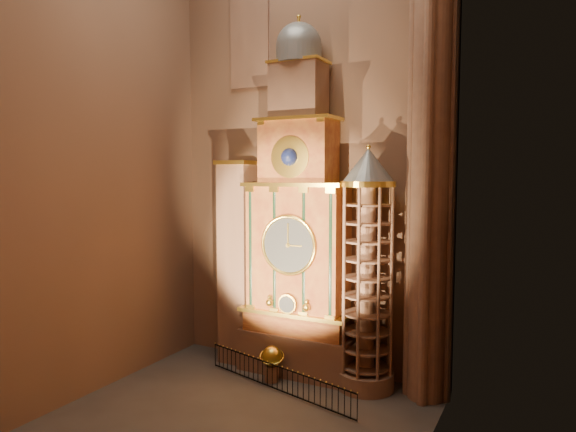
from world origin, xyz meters
The scene contains 11 objects.
floor centered at (0.00, 0.00, 0.00)m, with size 14.00×14.00×0.00m, color #383330.
wall_back centered at (0.00, 6.00, 11.00)m, with size 22.00×22.00×0.00m, color #8A624A.
wall_left centered at (-7.00, 0.00, 11.00)m, with size 22.00×22.00×0.00m, color #8A624A.
wall_right centered at (7.00, 0.00, 11.00)m, with size 22.00×22.00×0.00m, color #8A624A.
astronomical_clock centered at (0.00, 4.96, 6.68)m, with size 5.60×2.41×16.70m.
portrait_tower centered at (-3.40, 4.98, 5.15)m, with size 1.80×1.60×10.20m.
stair_turret centered at (3.50, 4.70, 5.27)m, with size 2.50×2.50×10.80m.
gothic_pier centered at (6.10, 5.00, 11.00)m, with size 2.04×2.04×22.00m.
stained_glass_window centered at (-3.20, 5.92, 16.50)m, with size 2.20×0.14×5.20m.
celestial_globe centered at (-0.59, 3.43, 0.99)m, with size 1.46×1.42×1.66m.
iron_railing centered at (0.15, 2.59, 0.60)m, with size 8.23×2.32×1.10m.
Camera 1 is at (10.59, -16.62, 9.50)m, focal length 32.00 mm.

